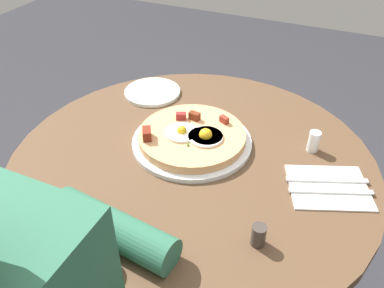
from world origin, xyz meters
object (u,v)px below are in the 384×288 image
at_px(breakfast_pizza, 192,136).
at_px(bread_plate, 152,92).
at_px(knife, 331,191).
at_px(pepper_shaker, 259,235).
at_px(water_glass, 70,232).
at_px(salt_shaker, 314,141).
at_px(fork, 327,180).
at_px(pizza_plate, 192,141).
at_px(dining_table, 192,207).

bearing_deg(breakfast_pizza, bread_plate, 49.74).
height_order(knife, pepper_shaker, pepper_shaker).
bearing_deg(bread_plate, water_glass, -165.25).
bearing_deg(salt_shaker, fork, -153.63).
height_order(pizza_plate, fork, pizza_plate).
xyz_separation_m(salt_shaker, pepper_shaker, (-0.33, 0.04, -0.00)).
bearing_deg(pizza_plate, fork, -91.33).
xyz_separation_m(breakfast_pizza, pepper_shaker, (-0.23, -0.24, -0.00)).
distance_m(bread_plate, water_glass, 0.59).
xyz_separation_m(dining_table, breakfast_pizza, (0.05, 0.02, 0.20)).
distance_m(dining_table, pizza_plate, 0.19).
relative_size(pizza_plate, water_glass, 2.93).
height_order(dining_table, water_glass, water_glass).
bearing_deg(fork, pepper_shaker, 46.04).
height_order(bread_plate, fork, bread_plate).
bearing_deg(knife, fork, -90.00).
distance_m(dining_table, pepper_shaker, 0.34).
xyz_separation_m(pizza_plate, water_glass, (-0.39, 0.06, 0.05)).
relative_size(dining_table, breakfast_pizza, 3.29).
distance_m(breakfast_pizza, fork, 0.33).
relative_size(fork, water_glass, 1.76).
xyz_separation_m(fork, knife, (-0.03, -0.01, 0.00)).
bearing_deg(dining_table, water_glass, 165.47).
distance_m(breakfast_pizza, water_glass, 0.39).
relative_size(knife, salt_shaker, 3.36).
relative_size(breakfast_pizza, bread_plate, 1.59).
bearing_deg(knife, pepper_shaker, 39.50).
height_order(fork, knife, same).
bearing_deg(breakfast_pizza, dining_table, -156.32).
bearing_deg(pizza_plate, water_glass, 170.77).
xyz_separation_m(fork, water_glass, (-0.38, 0.40, 0.04)).
bearing_deg(knife, salt_shaker, -86.56).
height_order(breakfast_pizza, salt_shaker, breakfast_pizza).
relative_size(pizza_plate, pepper_shaker, 6.60).
height_order(bread_plate, pepper_shaker, pepper_shaker).
bearing_deg(breakfast_pizza, knife, -96.66).
distance_m(bread_plate, knife, 0.60).
relative_size(bread_plate, pepper_shaker, 3.71).
height_order(dining_table, bread_plate, bread_plate).
height_order(fork, water_glass, water_glass).
bearing_deg(fork, bread_plate, -40.88).
bearing_deg(dining_table, pizza_plate, 24.48).
bearing_deg(pepper_shaker, water_glass, 116.86).
xyz_separation_m(fork, salt_shaker, (0.10, 0.05, 0.02)).
bearing_deg(knife, breakfast_pizza, -28.53).
relative_size(pizza_plate, bread_plate, 1.78).
bearing_deg(dining_table, bread_plate, 45.46).
xyz_separation_m(breakfast_pizza, salt_shaker, (0.10, -0.28, 0.00)).
relative_size(breakfast_pizza, water_glass, 2.61).
height_order(breakfast_pizza, knife, breakfast_pizza).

